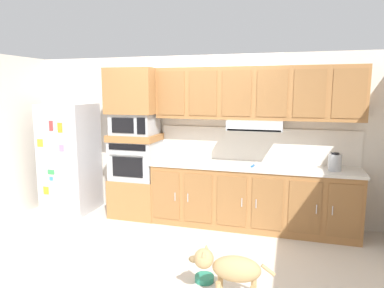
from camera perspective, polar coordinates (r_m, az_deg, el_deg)
The scene contains 17 objects.
ground_plane at distance 4.76m, azimuth -2.43°, elevation -15.63°, with size 9.60×9.60×0.00m, color beige.
back_kitchen_wall at distance 5.44m, azimuth 1.20°, elevation 1.23°, with size 6.20×0.12×2.50m, color beige.
side_panel_left at distance 5.91m, azimuth -29.22°, elevation 0.71°, with size 0.12×7.10×2.50m, color beige.
refrigerator at distance 6.01m, azimuth -19.51°, elevation -2.13°, with size 0.76×0.73×1.76m.
oven_base_cabinet at distance 5.63m, azimuth -9.10°, elevation -8.53°, with size 0.74×0.62×0.60m, color #996638.
built_in_oven at distance 5.48m, azimuth -9.27°, elevation -2.54°, with size 0.70×0.62×0.60m.
appliance_mid_shelf at distance 5.43m, azimuth -9.35°, elevation 1.09°, with size 0.74×0.62×0.10m, color #996638.
microwave at distance 5.40m, azimuth -9.41°, elevation 3.30°, with size 0.64×0.54×0.32m.
appliance_upper_cabinet at distance 5.38m, azimuth -9.53°, elevation 8.61°, with size 0.74×0.62×0.68m, color #996638.
lower_cabinet_run at distance 5.11m, azimuth 9.81°, elevation -8.72°, with size 2.89×0.63×0.88m.
countertop_slab at distance 4.99m, azimuth 9.95°, elevation -3.66°, with size 2.93×0.64×0.04m, color beige.
backsplash_panel at distance 5.23m, azimuth 10.37°, elevation -0.11°, with size 2.93×0.02×0.50m, color silver.
upper_cabinet_with_hood at distance 5.00m, azimuth 10.42°, elevation 7.91°, with size 2.89×0.48×0.88m.
screwdriver at distance 4.86m, azimuth 10.09°, elevation -3.60°, with size 0.15×0.14×0.03m.
electric_kettle at distance 4.92m, azimuth 22.53°, elevation -2.79°, with size 0.17×0.17×0.24m.
dog at distance 3.32m, azimuth 6.22°, elevation -19.82°, with size 0.79×0.25×0.56m.
dog_food_bowl at distance 3.86m, azimuth 2.07°, elevation -21.29°, with size 0.20×0.20×0.06m.
Camera 1 is at (1.39, -4.10, 1.96)m, focal length 32.26 mm.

